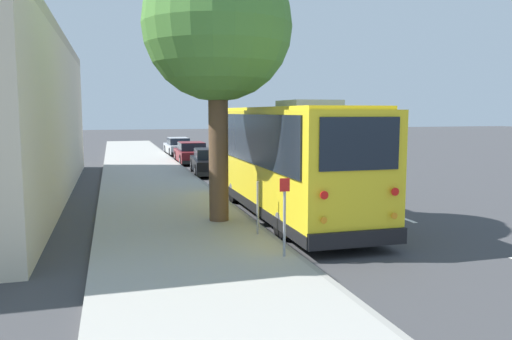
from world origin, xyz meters
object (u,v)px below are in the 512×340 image
object	(u,v)px
parked_sedan_maroon	(191,153)
parked_sedan_silver	(178,147)
parked_sedan_black	(210,162)
sign_post_near	(284,216)
street_tree	(217,18)
sign_post_far	(258,208)
shuttle_bus	(288,156)

from	to	relation	value
parked_sedan_maroon	parked_sedan_silver	world-z (taller)	parked_sedan_maroon
parked_sedan_black	parked_sedan_silver	bearing A→B (deg)	4.61
parked_sedan_silver	sign_post_near	xyz separation A→B (m)	(-27.93, 1.32, 0.41)
parked_sedan_maroon	sign_post_near	world-z (taller)	sign_post_near
street_tree	sign_post_far	bearing A→B (deg)	-163.40
shuttle_bus	sign_post_far	xyz separation A→B (m)	(-2.49, 1.68, -1.06)
shuttle_bus	sign_post_far	distance (m)	3.18
parked_sedan_black	street_tree	xyz separation A→B (m)	(-11.50, 1.98, 5.14)
shuttle_bus	parked_sedan_silver	bearing A→B (deg)	1.22
shuttle_bus	sign_post_near	xyz separation A→B (m)	(-4.49, 1.68, -0.87)
shuttle_bus	parked_sedan_maroon	world-z (taller)	shuttle_bus
parked_sedan_maroon	street_tree	world-z (taller)	street_tree
parked_sedan_black	sign_post_near	size ratio (longest dim) A/B	2.72
shuttle_bus	street_tree	bearing A→B (deg)	102.67
street_tree	parked_sedan_black	bearing A→B (deg)	-9.75
shuttle_bus	sign_post_near	distance (m)	4.88
shuttle_bus	street_tree	distance (m)	4.53
shuttle_bus	parked_sedan_maroon	bearing A→B (deg)	1.58
parked_sedan_silver	sign_post_far	bearing A→B (deg)	176.22
parked_sedan_maroon	parked_sedan_black	bearing A→B (deg)	-178.60
parked_sedan_maroon	sign_post_far	xyz separation A→B (m)	(-19.35, 1.31, 0.20)
parked_sedan_maroon	parked_sedan_silver	distance (m)	6.57
parked_sedan_silver	sign_post_far	size ratio (longest dim) A/B	3.48
shuttle_bus	parked_sedan_silver	xyz separation A→B (m)	(23.43, 0.36, -1.28)
parked_sedan_black	parked_sedan_maroon	distance (m)	5.86
sign_post_far	parked_sedan_black	bearing A→B (deg)	-5.85
parked_sedan_silver	sign_post_near	world-z (taller)	sign_post_near
shuttle_bus	parked_sedan_black	bearing A→B (deg)	1.89
shuttle_bus	parked_sedan_black	xyz separation A→B (m)	(11.01, 0.30, -1.26)
parked_sedan_silver	street_tree	distance (m)	24.56
sign_post_near	sign_post_far	xyz separation A→B (m)	(2.01, 0.00, -0.19)
shuttle_bus	sign_post_near	world-z (taller)	shuttle_bus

